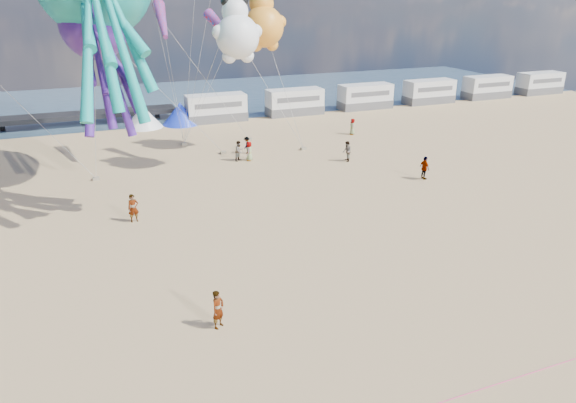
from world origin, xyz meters
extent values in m
plane|color=tan|center=(0.00, 0.00, 0.00)|extent=(120.00, 120.00, 0.00)
plane|color=#355065|center=(0.00, 55.00, 0.02)|extent=(120.00, 120.00, 0.00)
cube|color=silver|center=(6.00, 40.00, 1.50)|extent=(6.60, 2.50, 3.00)
cube|color=silver|center=(15.50, 40.00, 1.50)|extent=(6.60, 2.50, 3.00)
cube|color=silver|center=(25.00, 40.00, 1.50)|extent=(6.60, 2.50, 3.00)
cube|color=silver|center=(34.50, 40.00, 1.50)|extent=(6.60, 2.50, 3.00)
cube|color=silver|center=(44.00, 40.00, 1.50)|extent=(6.60, 2.50, 3.00)
cube|color=silver|center=(53.50, 40.00, 1.50)|extent=(6.60, 2.50, 3.00)
cone|color=white|center=(-2.00, 40.00, 1.20)|extent=(4.00, 4.00, 2.40)
cone|color=#1933CC|center=(2.00, 40.00, 1.20)|extent=(4.00, 4.00, 2.40)
imported|color=tan|center=(-3.42, 2.17, 0.88)|extent=(0.77, 0.73, 1.77)
imported|color=#7F6659|center=(5.00, 24.51, 0.83)|extent=(0.64, 0.72, 1.67)
imported|color=#7F6659|center=(12.64, 21.20, 0.88)|extent=(0.79, 0.99, 1.76)
imported|color=#7F6659|center=(5.43, 26.64, 0.76)|extent=(0.91, 0.94, 1.52)
imported|color=#7F6659|center=(16.07, 14.94, 0.91)|extent=(0.72, 1.20, 1.82)
imported|color=#7F6659|center=(-5.60, 14.90, 0.91)|extent=(1.73, 0.73, 1.81)
imported|color=#7F6659|center=(17.42, 29.13, 0.82)|extent=(0.54, 0.68, 1.64)
imported|color=#7F6659|center=(4.15, 24.74, 0.88)|extent=(1.02, 0.96, 1.75)
cube|color=gray|center=(-7.52, 24.02, 0.11)|extent=(0.50, 0.35, 0.22)
cube|color=gray|center=(3.41, 27.30, 0.11)|extent=(0.50, 0.35, 0.22)
cube|color=gray|center=(10.60, 25.80, 0.11)|extent=(0.50, 0.35, 0.22)
cube|color=gray|center=(6.94, 30.70, 0.11)|extent=(0.50, 0.35, 0.22)
cube|color=gray|center=(0.68, 31.42, 0.11)|extent=(0.50, 0.35, 0.22)
camera|label=1|loc=(-7.41, -16.06, 13.26)|focal=32.00mm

